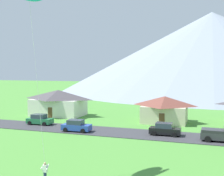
# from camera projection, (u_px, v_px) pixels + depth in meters

# --- Properties ---
(road_strip) EXTENTS (160.00, 6.13, 0.08)m
(road_strip) POSITION_uv_depth(u_px,v_px,m) (147.00, 134.00, 38.53)
(road_strip) COLOR #38383D
(road_strip) RESTS_ON ground
(mountain_far_east_ridge) EXTENTS (133.03, 133.03, 34.93)m
(mountain_far_east_ridge) POSITION_uv_depth(u_px,v_px,m) (211.00, 51.00, 124.64)
(mountain_far_east_ridge) COLOR gray
(mountain_far_east_ridge) RESTS_ON ground
(house_leftmost) EXTENTS (7.92, 6.91, 4.49)m
(house_leftmost) POSITION_uv_depth(u_px,v_px,m) (165.00, 109.00, 47.72)
(house_leftmost) COLOR beige
(house_leftmost) RESTS_ON ground
(house_left_center) EXTENTS (10.70, 6.67, 5.07)m
(house_left_center) POSITION_uv_depth(u_px,v_px,m) (58.00, 102.00, 54.91)
(house_left_center) COLOR silver
(house_left_center) RESTS_ON ground
(parked_car_black_west_end) EXTENTS (4.21, 2.10, 1.68)m
(parked_car_black_west_end) POSITION_uv_depth(u_px,v_px,m) (165.00, 129.00, 37.95)
(parked_car_black_west_end) COLOR black
(parked_car_black_west_end) RESTS_ON road_strip
(parked_car_green_mid_west) EXTENTS (4.26, 2.19, 1.68)m
(parked_car_green_mid_west) POSITION_uv_depth(u_px,v_px,m) (40.00, 120.00, 45.46)
(parked_car_green_mid_west) COLOR #237042
(parked_car_green_mid_west) RESTS_ON road_strip
(parked_car_blue_mid_east) EXTENTS (4.27, 2.21, 1.68)m
(parked_car_blue_mid_east) POSITION_uv_depth(u_px,v_px,m) (76.00, 126.00, 40.32)
(parked_car_blue_mid_east) COLOR #2847A8
(parked_car_blue_mid_east) RESTS_ON road_strip
(pickup_truck_charcoal_west_side) EXTENTS (5.26, 2.44, 1.99)m
(pickup_truck_charcoal_west_side) POSITION_uv_depth(u_px,v_px,m) (224.00, 134.00, 34.45)
(pickup_truck_charcoal_west_side) COLOR #333338
(pickup_truck_charcoal_west_side) RESTS_ON road_strip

